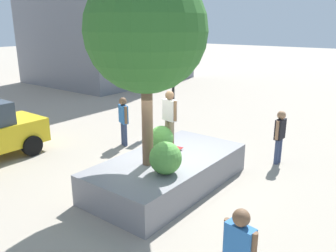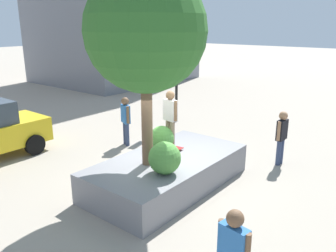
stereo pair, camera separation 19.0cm
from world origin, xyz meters
The scene contains 10 objects.
ground_plane centered at (0.00, 0.00, 0.00)m, with size 120.00×120.00×0.00m, color #9E9384.
planter_ledge centered at (-0.02, -0.16, 0.40)m, with size 4.58×2.34×0.80m, color gray.
plaza_tree centered at (-0.65, 0.00, 4.10)m, with size 2.89×2.89×4.76m.
boxwood_shrub centered at (0.38, 0.38, 1.15)m, with size 0.70×0.70×0.70m, color #4C8C3D.
hedge_clump centered at (-0.83, -0.72, 1.20)m, with size 0.79×0.79×0.79m, color #4C8C3D.
skateboard centered at (0.62, 0.27, 0.86)m, with size 0.28×0.82×0.07m.
skateboarder centered at (0.62, 0.27, 1.81)m, with size 0.27×0.54×1.62m.
traffic_light_corner centered at (5.28, 3.60, 3.34)m, with size 0.37×0.33×4.94m.
passerby_with_bag centered at (3.36, -1.96, 0.99)m, with size 0.58×0.27×1.71m.
pedestrian_crossing centered at (1.61, 3.10, 1.03)m, with size 0.38×0.56×1.78m.
Camera 1 is at (-6.89, -5.45, 4.29)m, focal length 36.99 mm.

